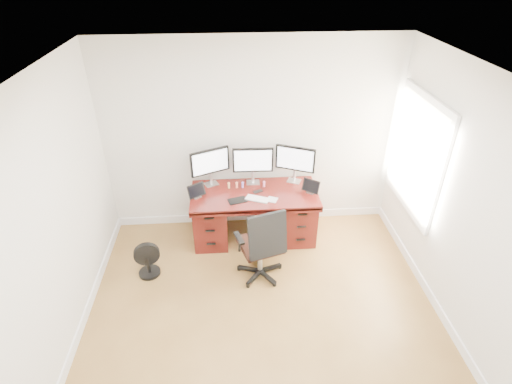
{
  "coord_description": "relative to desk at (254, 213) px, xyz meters",
  "views": [
    {
      "loc": [
        -0.31,
        -2.72,
        3.59
      ],
      "look_at": [
        0.0,
        1.5,
        0.95
      ],
      "focal_mm": 28.0,
      "sensor_mm": 36.0,
      "label": 1
    }
  ],
  "objects": [
    {
      "name": "office_chair",
      "position": [
        0.03,
        -0.83,
        -0.06
      ],
      "size": [
        0.7,
        0.7,
        1.05
      ],
      "rotation": [
        0.0,
        0.0,
        0.31
      ],
      "color": "black",
      "rests_on": "ground"
    },
    {
      "name": "monitor_left",
      "position": [
        -0.58,
        0.24,
        0.68
      ],
      "size": [
        0.52,
        0.26,
        0.53
      ],
      "rotation": [
        0.0,
        0.0,
        0.43
      ],
      "color": "silver",
      "rests_on": "desk"
    },
    {
      "name": "figurine_yellow",
      "position": [
        -0.34,
        0.12,
        0.4
      ],
      "size": [
        0.04,
        0.04,
        0.09
      ],
      "color": "#DCB368",
      "rests_on": "desk"
    },
    {
      "name": "ground",
      "position": [
        0.0,
        -1.83,
        -0.4
      ],
      "size": [
        4.5,
        4.5,
        0.0
      ],
      "primitive_type": "plane",
      "color": "olive",
      "rests_on": "ground"
    },
    {
      "name": "keyboard",
      "position": [
        0.03,
        -0.19,
        0.36
      ],
      "size": [
        0.33,
        0.24,
        0.01
      ],
      "primitive_type": "cube",
      "rotation": [
        0.0,
        0.0,
        -0.41
      ],
      "color": "silver",
      "rests_on": "desk"
    },
    {
      "name": "monitor_center",
      "position": [
        -0.0,
        0.24,
        0.68
      ],
      "size": [
        0.55,
        0.14,
        0.53
      ],
      "rotation": [
        0.0,
        0.0,
        -0.02
      ],
      "color": "silver",
      "rests_on": "desk"
    },
    {
      "name": "drawing_tablet",
      "position": [
        -0.24,
        -0.21,
        0.35
      ],
      "size": [
        0.27,
        0.21,
        0.01
      ],
      "primitive_type": "cube",
      "rotation": [
        0.0,
        0.0,
        0.28
      ],
      "color": "black",
      "rests_on": "desk"
    },
    {
      "name": "figurine_pink",
      "position": [
        0.15,
        0.12,
        0.4
      ],
      "size": [
        0.04,
        0.04,
        0.09
      ],
      "color": "pink",
      "rests_on": "desk"
    },
    {
      "name": "back_wall",
      "position": [
        0.0,
        0.42,
        0.95
      ],
      "size": [
        4.0,
        0.1,
        2.7
      ],
      "primitive_type": "cube",
      "color": "silver",
      "rests_on": "ground"
    },
    {
      "name": "figurine_purple",
      "position": [
        -0.15,
        0.12,
        0.4
      ],
      "size": [
        0.04,
        0.04,
        0.09
      ],
      "color": "#986FD7",
      "rests_on": "desk"
    },
    {
      "name": "desk",
      "position": [
        0.0,
        0.0,
        0.0
      ],
      "size": [
        1.7,
        0.8,
        0.75
      ],
      "color": "#4B120F",
      "rests_on": "ground"
    },
    {
      "name": "tablet_left",
      "position": [
        -0.76,
        -0.08,
        0.43
      ],
      "size": [
        0.24,
        0.19,
        0.19
      ],
      "rotation": [
        0.0,
        0.0,
        0.57
      ],
      "color": "silver",
      "rests_on": "desk"
    },
    {
      "name": "tablet_right",
      "position": [
        0.75,
        -0.08,
        0.43
      ],
      "size": [
        0.23,
        0.2,
        0.19
      ],
      "rotation": [
        0.0,
        0.0,
        -0.66
      ],
      "color": "silver",
      "rests_on": "desk"
    },
    {
      "name": "trackpad",
      "position": [
        0.22,
        -0.22,
        0.35
      ],
      "size": [
        0.17,
        0.17,
        0.01
      ],
      "primitive_type": "cube",
      "rotation": [
        0.0,
        0.0,
        -0.41
      ],
      "color": "silver",
      "rests_on": "desk"
    },
    {
      "name": "phone",
      "position": [
        0.05,
        -0.01,
        0.35
      ],
      "size": [
        0.14,
        0.11,
        0.01
      ],
      "primitive_type": "cube",
      "rotation": [
        0.0,
        0.0,
        0.43
      ],
      "color": "black",
      "rests_on": "desk"
    },
    {
      "name": "figurine_orange",
      "position": [
        -0.23,
        0.12,
        0.4
      ],
      "size": [
        0.04,
        0.04,
        0.09
      ],
      "color": "#EE855D",
      "rests_on": "desk"
    },
    {
      "name": "monitor_right",
      "position": [
        0.58,
        0.24,
        0.68
      ],
      "size": [
        0.52,
        0.26,
        0.53
      ],
      "rotation": [
        0.0,
        0.0,
        -0.43
      ],
      "color": "silver",
      "rests_on": "desk"
    },
    {
      "name": "floor_fan",
      "position": [
        -1.39,
        -0.68,
        -0.18
      ],
      "size": [
        0.33,
        0.27,
        0.47
      ],
      "rotation": [
        0.0,
        0.0,
        0.19
      ],
      "color": "black",
      "rests_on": "ground"
    },
    {
      "name": "right_wall",
      "position": [
        2.0,
        -1.72,
        0.95
      ],
      "size": [
        0.1,
        4.5,
        2.7
      ],
      "color": "silver",
      "rests_on": "ground"
    }
  ]
}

